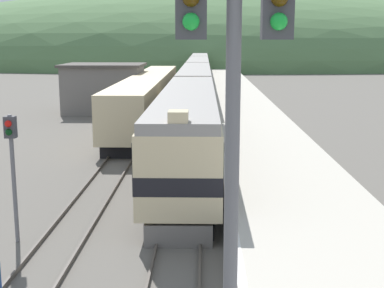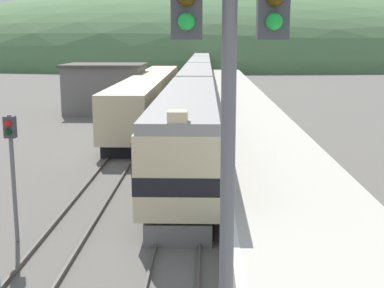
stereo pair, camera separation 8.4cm
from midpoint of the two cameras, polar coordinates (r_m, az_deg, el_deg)
name	(u,v)px [view 2 (the right image)]	position (r m, az deg, el deg)	size (l,w,h in m)	color
track_main	(199,90)	(71.40, 0.84, 5.75)	(1.52, 180.00, 0.16)	#4C443D
track_siding	(170,90)	(71.56, -2.33, 5.75)	(1.51, 180.00, 0.16)	#4C443D
platform	(242,105)	(51.58, 5.43, 4.13)	(5.46, 140.00, 1.05)	#BCB5A5
distant_hills	(203,64)	(148.69, 1.22, 8.50)	(196.23, 88.30, 39.07)	#517547
station_shed	(105,88)	(50.82, -9.18, 5.92)	(7.40, 6.32, 4.52)	slate
express_train_lead_car	(188,128)	(27.48, -0.31, 1.72)	(2.95, 21.67, 4.49)	black
carriage_second	(197,88)	(50.76, 0.55, 6.02)	(2.94, 23.00, 4.13)	black
carriage_third	(200,72)	(74.57, 0.87, 7.64)	(2.94, 23.00, 4.13)	black
carriage_fourth	(201,64)	(98.42, 1.04, 8.48)	(2.94, 23.00, 4.13)	black
siding_train	(150,96)	(46.43, -4.42, 5.10)	(2.90, 33.56, 3.70)	black
signal_mast_main	(228,115)	(7.10, 4.25, 3.09)	(2.20, 0.42, 8.75)	slate
signal_post_siding	(11,152)	(18.49, -18.58, -0.86)	(0.36, 0.42, 4.34)	slate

